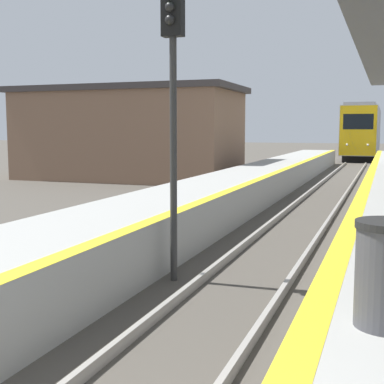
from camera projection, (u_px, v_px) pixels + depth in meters
The scene contains 3 objects.
train at pixel (363, 132), 48.17m from camera, with size 2.77×16.36×4.68m.
signal_near at pixel (173, 77), 8.93m from camera, with size 0.36×0.31×5.05m.
station_building at pixel (129, 133), 28.04m from camera, with size 11.70×5.76×4.78m.
Camera 1 is at (2.19, -1.45, 2.63)m, focal length 50.00 mm.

